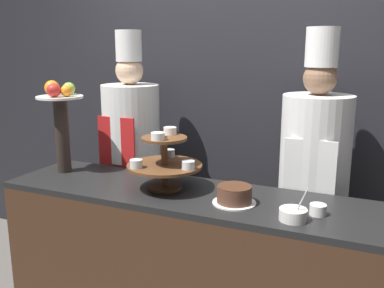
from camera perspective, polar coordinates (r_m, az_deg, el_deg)
wall_back at (r=3.06m, az=5.94°, el=7.64°), size 10.00×0.06×2.80m
buffet_counter at (r=2.55m, az=-0.95°, el=-15.91°), size 2.11×0.56×0.89m
tiered_stand at (r=2.38m, az=-3.68°, el=-2.16°), size 0.42×0.42×0.34m
fruit_pedestal at (r=2.79m, az=-17.10°, el=3.75°), size 0.28×0.28×0.58m
cake_round at (r=2.20m, az=5.67°, el=-6.79°), size 0.22×0.22×0.09m
cup_white at (r=2.14m, az=16.44°, el=-8.40°), size 0.08×0.08×0.05m
serving_bowl_near at (r=2.04m, az=13.34°, el=-9.13°), size 0.13×0.13×0.16m
chef_left at (r=3.05m, az=-8.03°, el=-0.46°), size 0.40×0.40×1.78m
chef_center_left at (r=2.63m, az=15.96°, el=-3.30°), size 0.41×0.41×1.78m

